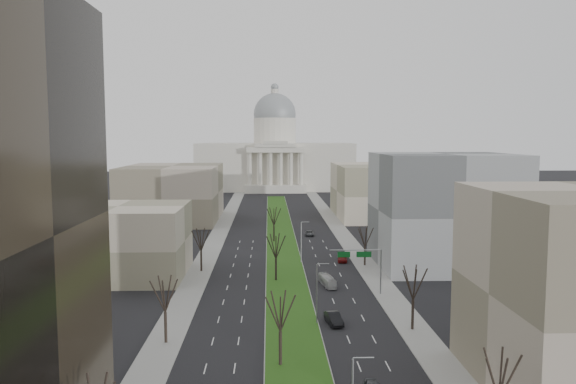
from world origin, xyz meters
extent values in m
plane|color=black|center=(0.00, 120.00, 0.00)|extent=(600.00, 600.00, 0.00)
cube|color=#999993|center=(0.00, 119.00, 0.07)|extent=(8.00, 222.00, 0.15)
cube|color=#164913|center=(0.00, 119.00, 0.17)|extent=(7.70, 221.70, 0.06)
cube|color=gray|center=(-17.50, 95.00, 0.07)|extent=(5.00, 330.00, 0.15)
cube|color=gray|center=(17.50, 95.00, 0.07)|extent=(5.00, 330.00, 0.15)
cube|color=beige|center=(0.00, 270.00, 12.00)|extent=(80.00, 40.00, 24.00)
cube|color=beige|center=(0.00, 247.00, 2.00)|extent=(30.00, 6.00, 4.00)
cube|color=beige|center=(0.00, 247.00, 21.00)|extent=(28.00, 5.00, 2.50)
cube|color=beige|center=(0.00, 247.00, 23.00)|extent=(20.00, 5.00, 1.80)
cube|color=beige|center=(0.00, 247.00, 24.60)|extent=(12.00, 5.00, 1.60)
cylinder|color=beige|center=(0.00, 270.00, 30.00)|extent=(22.00, 22.00, 14.00)
sphere|color=gray|center=(0.00, 270.00, 39.00)|extent=(22.00, 22.00, 22.00)
cylinder|color=beige|center=(0.00, 270.00, 50.00)|extent=(4.00, 4.00, 4.00)
sphere|color=gray|center=(0.00, 270.00, 53.00)|extent=(4.00, 4.00, 4.00)
cylinder|color=beige|center=(-12.50, 247.00, 12.00)|extent=(2.00, 2.00, 16.00)
cylinder|color=beige|center=(-7.50, 247.00, 12.00)|extent=(2.00, 2.00, 16.00)
cylinder|color=beige|center=(-2.50, 247.00, 12.00)|extent=(2.00, 2.00, 16.00)
cylinder|color=beige|center=(2.50, 247.00, 12.00)|extent=(2.00, 2.00, 16.00)
cylinder|color=beige|center=(7.50, 247.00, 12.00)|extent=(2.00, 2.00, 16.00)
cylinder|color=beige|center=(12.50, 247.00, 12.00)|extent=(2.00, 2.00, 16.00)
cube|color=gray|center=(-33.00, 85.00, 7.00)|extent=(26.00, 22.00, 14.00)
cube|color=slate|center=(34.00, 92.00, 12.00)|extent=(28.00, 26.00, 24.00)
cube|color=gray|center=(-35.00, 160.00, 9.00)|extent=(30.00, 40.00, 18.00)
cube|color=gray|center=(35.00, 165.00, 9.00)|extent=(30.00, 40.00, 18.00)
cylinder|color=black|center=(-17.20, 48.00, 2.16)|extent=(0.40, 0.40, 4.32)
cylinder|color=black|center=(-17.20, 88.00, 2.11)|extent=(0.40, 0.40, 4.22)
cylinder|color=black|center=(17.20, 52.00, 2.21)|extent=(0.40, 0.40, 4.42)
cylinder|color=black|center=(17.20, 92.00, 2.02)|extent=(0.40, 0.40, 4.03)
cylinder|color=black|center=(-2.00, 40.00, 2.16)|extent=(0.40, 0.40, 4.32)
cylinder|color=black|center=(-2.00, 80.00, 2.16)|extent=(0.40, 0.40, 4.32)
cylinder|color=black|center=(-2.00, 120.00, 2.16)|extent=(0.40, 0.40, 4.32)
cylinder|color=gray|center=(4.60, 20.00, 9.10)|extent=(1.80, 0.12, 0.12)
cylinder|color=gray|center=(3.70, 55.00, 4.50)|extent=(0.20, 0.20, 9.00)
cylinder|color=gray|center=(4.60, 55.00, 9.10)|extent=(1.80, 0.12, 0.12)
cylinder|color=gray|center=(3.70, 95.00, 4.50)|extent=(0.20, 0.20, 9.00)
cylinder|color=gray|center=(4.60, 95.00, 9.10)|extent=(1.80, 0.12, 0.12)
cylinder|color=gray|center=(16.20, 70.00, 4.00)|extent=(0.24, 0.24, 8.00)
cylinder|color=gray|center=(11.70, 70.00, 8.00)|extent=(9.00, 0.18, 0.18)
cube|color=#0C591E|center=(13.20, 70.08, 7.20)|extent=(2.60, 0.08, 1.00)
cube|color=#0C591E|center=(9.70, 70.08, 7.20)|extent=(2.20, 0.08, 1.00)
imported|color=black|center=(6.21, 54.96, 0.86)|extent=(2.61, 5.42, 1.71)
imported|color=#650D0D|center=(12.99, 96.28, 0.73)|extent=(2.74, 5.27, 1.46)
imported|color=#424549|center=(8.03, 128.96, 0.69)|extent=(2.49, 5.04, 1.37)
imported|color=silver|center=(7.48, 76.10, 0.99)|extent=(2.79, 7.27, 1.98)
camera|label=1|loc=(-3.35, -25.38, 27.71)|focal=35.00mm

